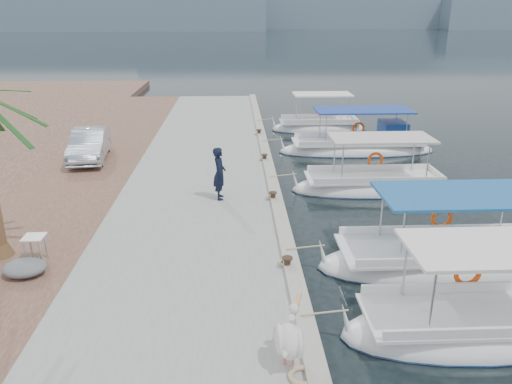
% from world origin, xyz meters
% --- Properties ---
extents(ground, '(400.00, 400.00, 0.00)m').
position_xyz_m(ground, '(0.00, 0.00, 0.00)').
color(ground, black).
rests_on(ground, ground).
extents(concrete_quay, '(6.00, 40.00, 0.50)m').
position_xyz_m(concrete_quay, '(-3.00, 5.00, 0.25)').
color(concrete_quay, gray).
rests_on(concrete_quay, ground).
extents(quay_curb, '(0.44, 40.00, 0.12)m').
position_xyz_m(quay_curb, '(-0.22, 5.00, 0.56)').
color(quay_curb, '#A49F91').
rests_on(quay_curb, concrete_quay).
extents(cobblestone_strip, '(4.00, 40.00, 0.50)m').
position_xyz_m(cobblestone_strip, '(-8.00, 5.00, 0.25)').
color(cobblestone_strip, brown).
rests_on(cobblestone_strip, ground).
extents(distant_hills, '(330.00, 60.00, 18.00)m').
position_xyz_m(distant_hills, '(29.61, 201.49, 7.61)').
color(distant_hills, gray).
rests_on(distant_hills, ground).
extents(fishing_caique_a, '(5.89, 2.22, 2.83)m').
position_xyz_m(fishing_caique_a, '(3.53, -5.88, 0.13)').
color(fishing_caique_a, white).
rests_on(fishing_caique_a, ground).
extents(fishing_caique_b, '(7.33, 2.57, 2.83)m').
position_xyz_m(fishing_caique_b, '(4.25, -2.68, 0.12)').
color(fishing_caique_b, white).
rests_on(fishing_caique_b, ground).
extents(fishing_caique_c, '(6.69, 2.16, 2.83)m').
position_xyz_m(fishing_caique_c, '(3.93, 3.81, 0.13)').
color(fishing_caique_c, white).
rests_on(fishing_caique_c, ground).
extents(fishing_caique_d, '(8.09, 2.37, 2.83)m').
position_xyz_m(fishing_caique_d, '(4.74, 9.65, 0.18)').
color(fishing_caique_d, white).
rests_on(fishing_caique_d, ground).
extents(fishing_caique_e, '(5.79, 2.15, 2.83)m').
position_xyz_m(fishing_caique_e, '(3.49, 14.79, 0.13)').
color(fishing_caique_e, white).
rests_on(fishing_caique_e, ground).
extents(mooring_bollards, '(0.28, 20.28, 0.33)m').
position_xyz_m(mooring_bollards, '(-0.35, 1.50, 0.69)').
color(mooring_bollards, black).
rests_on(mooring_bollards, concrete_quay).
extents(pelican, '(0.72, 1.42, 1.10)m').
position_xyz_m(pelican, '(-0.70, -7.27, 1.07)').
color(pelican, tan).
rests_on(pelican, concrete_quay).
extents(fisherman, '(0.50, 0.72, 1.90)m').
position_xyz_m(fisherman, '(-2.25, 1.82, 1.45)').
color(fisherman, black).
rests_on(fisherman, concrete_quay).
extents(parked_car, '(1.94, 4.33, 1.38)m').
position_xyz_m(parked_car, '(-8.29, 7.17, 1.19)').
color(parked_car, '#ACBAC5').
rests_on(parked_car, cobblestone_strip).
extents(tarp_bundle, '(1.10, 0.90, 0.40)m').
position_xyz_m(tarp_bundle, '(-7.12, -3.54, 0.70)').
color(tarp_bundle, slate).
rests_on(tarp_bundle, cobblestone_strip).
extents(folding_table, '(0.55, 0.55, 0.73)m').
position_xyz_m(folding_table, '(-7.10, -2.79, 1.02)').
color(folding_table, silver).
rests_on(folding_table, cobblestone_strip).
extents(rope_coil, '(0.54, 0.54, 0.10)m').
position_xyz_m(rope_coil, '(-0.51, -7.69, 0.55)').
color(rope_coil, '#C6B284').
rests_on(rope_coil, concrete_quay).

